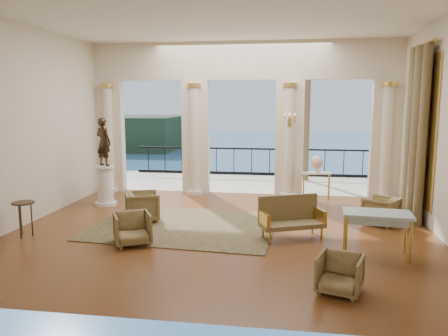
% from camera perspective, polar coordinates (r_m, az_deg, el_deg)
% --- Properties ---
extents(floor, '(9.00, 9.00, 0.00)m').
position_cam_1_polar(floor, '(9.58, -0.25, -8.21)').
color(floor, '#441B08').
rests_on(floor, ground).
extents(room_walls, '(9.00, 9.00, 9.00)m').
position_cam_1_polar(room_walls, '(8.07, -1.50, 9.34)').
color(room_walls, beige).
rests_on(room_walls, ground).
extents(arcade, '(9.00, 0.56, 4.50)m').
position_cam_1_polar(arcade, '(12.96, 2.34, 7.80)').
color(arcade, beige).
rests_on(arcade, ground).
extents(terrace, '(10.00, 3.60, 0.10)m').
position_cam_1_polar(terrace, '(15.19, 3.09, -2.07)').
color(terrace, '#B2A893').
rests_on(terrace, ground).
extents(balustrade, '(9.00, 0.06, 1.03)m').
position_cam_1_polar(balustrade, '(16.69, 3.63, 0.50)').
color(balustrade, black).
rests_on(balustrade, terrace).
extents(palm_tree, '(2.00, 2.00, 4.50)m').
position_cam_1_polar(palm_tree, '(15.73, 10.98, 13.31)').
color(palm_tree, '#4C3823').
rests_on(palm_tree, terrace).
extents(headland, '(22.00, 18.00, 6.00)m').
position_cam_1_polar(headland, '(85.27, -13.14, 4.60)').
color(headland, black).
rests_on(headland, sea).
extents(sea, '(160.00, 160.00, 0.00)m').
position_cam_1_polar(sea, '(69.63, 7.32, 1.40)').
color(sea, navy).
rests_on(sea, ground).
extents(curtain, '(0.33, 1.40, 4.09)m').
position_cam_1_polar(curtain, '(10.97, 23.79, 3.95)').
color(curtain, brown).
rests_on(curtain, ground).
extents(window_frame, '(0.04, 1.60, 3.40)m').
position_cam_1_polar(window_frame, '(11.02, 24.76, 4.33)').
color(window_frame, gold).
rests_on(window_frame, room_walls).
extents(wall_sconce, '(0.30, 0.11, 0.33)m').
position_cam_1_polar(wall_sconce, '(12.58, 8.56, 6.06)').
color(wall_sconce, gold).
rests_on(wall_sconce, arcade).
extents(rug, '(4.20, 3.37, 0.02)m').
position_cam_1_polar(rug, '(9.97, -5.05, -7.51)').
color(rug, '#2C2E15').
rests_on(rug, ground).
extents(armchair_a, '(0.90, 0.88, 0.70)m').
position_cam_1_polar(armchair_a, '(8.81, -11.88, -7.55)').
color(armchair_a, '#46381D').
rests_on(armchair_a, ground).
extents(armchair_b, '(0.76, 0.74, 0.63)m').
position_cam_1_polar(armchair_b, '(6.78, 14.89, -12.99)').
color(armchair_b, '#46381D').
rests_on(armchair_b, ground).
extents(armchair_c, '(0.91, 0.92, 0.70)m').
position_cam_1_polar(armchair_c, '(10.59, 19.79, -5.12)').
color(armchair_c, '#46381D').
rests_on(armchair_c, ground).
extents(armchair_d, '(0.94, 0.96, 0.76)m').
position_cam_1_polar(armchair_d, '(10.45, -10.60, -4.76)').
color(armchair_d, '#46381D').
rests_on(armchair_d, ground).
extents(settee, '(1.41, 1.02, 0.86)m').
position_cam_1_polar(settee, '(9.16, 8.68, -6.34)').
color(settee, '#46381D').
rests_on(settee, ground).
extents(game_table, '(1.24, 0.75, 0.82)m').
position_cam_1_polar(game_table, '(8.36, 19.38, -6.03)').
color(game_table, silver).
rests_on(game_table, ground).
extents(pedestal, '(0.59, 0.59, 1.07)m').
position_cam_1_polar(pedestal, '(12.24, -15.25, -2.29)').
color(pedestal, silver).
rests_on(pedestal, ground).
extents(statue, '(0.55, 0.47, 1.28)m').
position_cam_1_polar(statue, '(12.08, -15.48, 3.31)').
color(statue, '#2E2114').
rests_on(statue, pedestal).
extents(console_table, '(0.85, 0.46, 0.77)m').
position_cam_1_polar(console_table, '(12.82, 11.98, -1.15)').
color(console_table, silver).
rests_on(console_table, ground).
extents(urn, '(0.36, 0.36, 0.48)m').
position_cam_1_polar(urn, '(12.76, 12.04, 0.64)').
color(urn, white).
rests_on(urn, console_table).
extents(side_table, '(0.45, 0.45, 0.73)m').
position_cam_1_polar(side_table, '(9.94, -24.73, -4.65)').
color(side_table, black).
rests_on(side_table, ground).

